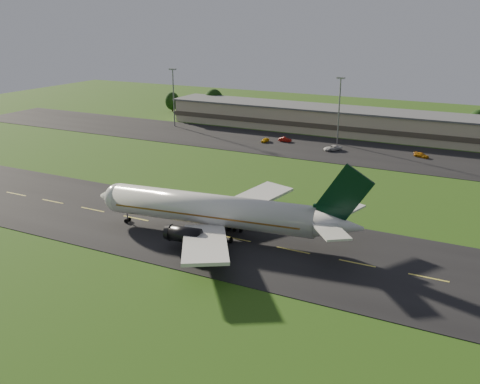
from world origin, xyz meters
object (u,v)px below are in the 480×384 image
at_px(terminal, 356,123).
at_px(light_mast_west, 173,91).
at_px(light_mast_centre, 339,103).
at_px(service_vehicle_b, 285,139).
at_px(service_vehicle_c, 332,148).
at_px(service_vehicle_a, 265,140).
at_px(airliner, 216,211).
at_px(service_vehicle_d, 421,155).

relative_size(terminal, light_mast_west, 7.13).
relative_size(light_mast_centre, service_vehicle_b, 5.06).
distance_m(light_mast_centre, service_vehicle_c, 15.08).
distance_m(service_vehicle_b, service_vehicle_c, 17.40).
xyz_separation_m(service_vehicle_a, service_vehicle_c, (22.16, -0.96, 0.11)).
bearing_deg(service_vehicle_a, service_vehicle_b, 33.20).
xyz_separation_m(terminal, service_vehicle_c, (-0.00, -25.35, -3.15)).
bearing_deg(service_vehicle_b, airliner, -169.87).
bearing_deg(light_mast_centre, service_vehicle_c, -81.32).
height_order(airliner, service_vehicle_a, airliner).
height_order(service_vehicle_b, service_vehicle_d, service_vehicle_b).
bearing_deg(light_mast_centre, service_vehicle_d, -12.35).
distance_m(airliner, service_vehicle_b, 77.14).
distance_m(light_mast_west, light_mast_centre, 60.00).
distance_m(airliner, light_mast_centre, 80.32).
xyz_separation_m(terminal, light_mast_west, (-61.40, -16.18, 8.75)).
bearing_deg(service_vehicle_a, light_mast_west, 168.92).
bearing_deg(service_vehicle_d, service_vehicle_b, 111.68).
bearing_deg(airliner, service_vehicle_b, 95.90).
distance_m(airliner, terminal, 96.08).
height_order(terminal, service_vehicle_a, terminal).
distance_m(light_mast_west, service_vehicle_a, 41.85).
distance_m(light_mast_centre, service_vehicle_a, 25.35).
xyz_separation_m(terminal, service_vehicle_b, (-16.85, -21.02, -3.23)).
distance_m(terminal, service_vehicle_c, 25.54).
xyz_separation_m(airliner, light_mast_centre, (-1.93, 79.89, 8.08)).
relative_size(terminal, service_vehicle_a, 39.19).
xyz_separation_m(light_mast_centre, service_vehicle_d, (26.06, -5.70, -12.01)).
bearing_deg(service_vehicle_b, service_vehicle_d, -94.11).
distance_m(terminal, service_vehicle_a, 33.12).
bearing_deg(airliner, service_vehicle_c, 83.29).
bearing_deg(service_vehicle_b, light_mast_west, 80.90).
relative_size(terminal, service_vehicle_b, 36.06).
height_order(service_vehicle_a, service_vehicle_c, service_vehicle_c).
relative_size(light_mast_west, service_vehicle_d, 4.68).
distance_m(light_mast_west, service_vehicle_b, 46.38).
distance_m(terminal, service_vehicle_b, 27.13).
bearing_deg(light_mast_west, service_vehicle_a, -11.82).
relative_size(airliner, service_vehicle_a, 13.83).
bearing_deg(service_vehicle_d, terminal, 71.28).
relative_size(airliner, light_mast_centre, 2.52).
bearing_deg(service_vehicle_d, service_vehicle_a, 115.94).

